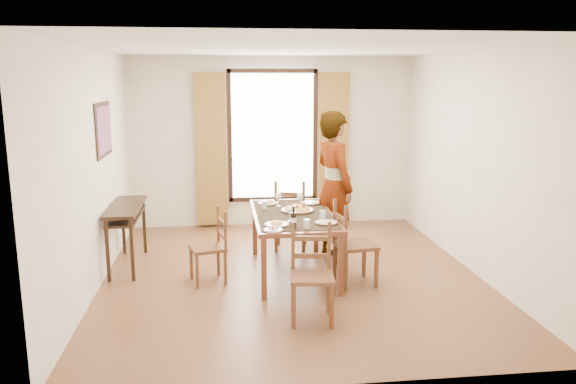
{
  "coord_description": "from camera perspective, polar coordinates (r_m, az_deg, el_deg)",
  "views": [
    {
      "loc": [
        -0.82,
        -6.44,
        2.38
      ],
      "look_at": [
        -0.02,
        0.21,
        1.0
      ],
      "focal_mm": 35.0,
      "sensor_mm": 36.0,
      "label": 1
    }
  ],
  "objects": [
    {
      "name": "chair_east",
      "position": [
        6.56,
        6.58,
        -5.48
      ],
      "size": [
        0.49,
        0.49,
        0.99
      ],
      "rotation": [
        0.0,
        0.0,
        1.7
      ],
      "color": "brown",
      "rests_on": "ground"
    },
    {
      "name": "tumbler_c",
      "position": [
        6.13,
        1.91,
        -3.25
      ],
      "size": [
        0.07,
        0.07,
        0.1
      ],
      "primitive_type": "cylinder",
      "color": "silver",
      "rests_on": "dining_table"
    },
    {
      "name": "room_shell",
      "position": [
        6.67,
        0.24,
        4.43
      ],
      "size": [
        4.6,
        5.1,
        2.74
      ],
      "color": "white",
      "rests_on": "ground"
    },
    {
      "name": "pasta_platter",
      "position": [
        6.89,
        0.98,
        -1.57
      ],
      "size": [
        0.4,
        0.4,
        0.1
      ],
      "primitive_type": null,
      "color": "#CA6219",
      "rests_on": "dining_table"
    },
    {
      "name": "wine_glass_c",
      "position": [
        7.15,
        -0.99,
        -0.74
      ],
      "size": [
        0.08,
        0.08,
        0.18
      ],
      "primitive_type": null,
      "color": "white",
      "rests_on": "dining_table"
    },
    {
      "name": "tumbler_b",
      "position": [
        7.03,
        -2.43,
        -1.31
      ],
      "size": [
        0.07,
        0.07,
        0.1
      ],
      "primitive_type": "cylinder",
      "color": "silver",
      "rests_on": "dining_table"
    },
    {
      "name": "wine_glass_b",
      "position": [
        7.13,
        1.22,
        -0.77
      ],
      "size": [
        0.08,
        0.08,
        0.18
      ],
      "primitive_type": null,
      "color": "white",
      "rests_on": "dining_table"
    },
    {
      "name": "console_table",
      "position": [
        7.34,
        -16.14,
        -2.18
      ],
      "size": [
        0.38,
        1.2,
        0.8
      ],
      "color": "black",
      "rests_on": "ground"
    },
    {
      "name": "chair_north",
      "position": [
        7.82,
        0.25,
        -2.54
      ],
      "size": [
        0.52,
        0.52,
        1.0
      ],
      "rotation": [
        0.0,
        0.0,
        2.95
      ],
      "color": "brown",
      "rests_on": "ground"
    },
    {
      "name": "tumbler_a",
      "position": [
        6.52,
        3.53,
        -2.34
      ],
      "size": [
        0.07,
        0.07,
        0.1
      ],
      "primitive_type": "cylinder",
      "color": "silver",
      "rests_on": "dining_table"
    },
    {
      "name": "plate_ne",
      "position": [
        7.32,
        2.32,
        -0.97
      ],
      "size": [
        0.27,
        0.27,
        0.05
      ],
      "primitive_type": null,
      "color": "silver",
      "rests_on": "dining_table"
    },
    {
      "name": "plate_nw",
      "position": [
        7.29,
        -1.99,
        -1.02
      ],
      "size": [
        0.27,
        0.27,
        0.05
      ],
      "primitive_type": null,
      "color": "silver",
      "rests_on": "dining_table"
    },
    {
      "name": "ground",
      "position": [
        6.92,
        0.4,
        -8.49
      ],
      "size": [
        5.0,
        5.0,
        0.0
      ],
      "primitive_type": "plane",
      "color": "#4B3017",
      "rests_on": "ground"
    },
    {
      "name": "wine_glass_a",
      "position": [
        6.41,
        0.22,
        -2.2
      ],
      "size": [
        0.08,
        0.08,
        0.18
      ],
      "primitive_type": null,
      "color": "white",
      "rests_on": "dining_table"
    },
    {
      "name": "plate_sw",
      "position": [
        6.26,
        -1.16,
        -3.16
      ],
      "size": [
        0.27,
        0.27,
        0.05
      ],
      "primitive_type": null,
      "color": "silver",
      "rests_on": "dining_table"
    },
    {
      "name": "chair_west",
      "position": [
        6.67,
        -7.9,
        -5.68
      ],
      "size": [
        0.47,
        0.47,
        0.87
      ],
      "rotation": [
        0.0,
        0.0,
        -1.32
      ],
      "color": "brown",
      "rests_on": "ground"
    },
    {
      "name": "wine_bottle",
      "position": [
        6.1,
        0.55,
        -2.6
      ],
      "size": [
        0.07,
        0.07,
        0.25
      ],
      "primitive_type": null,
      "color": "black",
      "rests_on": "dining_table"
    },
    {
      "name": "dining_table",
      "position": [
        6.81,
        0.53,
        -2.73
      ],
      "size": [
        0.96,
        1.72,
        0.76
      ],
      "color": "brown",
      "rests_on": "ground"
    },
    {
      "name": "chair_south",
      "position": [
        5.6,
        2.41,
        -8.55
      ],
      "size": [
        0.47,
        0.47,
        0.96
      ],
      "rotation": [
        0.0,
        0.0,
        -0.11
      ],
      "color": "brown",
      "rests_on": "ground"
    },
    {
      "name": "caprese_plate",
      "position": [
        6.05,
        -1.52,
        -3.74
      ],
      "size": [
        0.2,
        0.2,
        0.04
      ],
      "primitive_type": null,
      "color": "silver",
      "rests_on": "dining_table"
    },
    {
      "name": "man",
      "position": [
        7.32,
        4.69,
        0.57
      ],
      "size": [
        1.0,
        0.9,
        1.96
      ],
      "primitive_type": "imported",
      "rotation": [
        0.0,
        0.0,
        1.9
      ],
      "color": "gray",
      "rests_on": "ground"
    },
    {
      "name": "plate_se",
      "position": [
        6.34,
        3.9,
        -2.98
      ],
      "size": [
        0.27,
        0.27,
        0.05
      ],
      "primitive_type": null,
      "color": "silver",
      "rests_on": "dining_table"
    }
  ]
}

